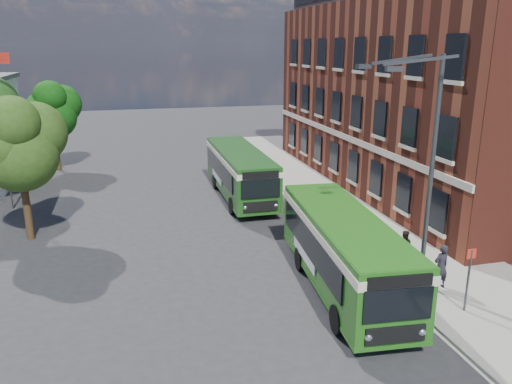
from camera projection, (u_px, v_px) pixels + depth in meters
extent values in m
plane|color=#2B2B2E|center=(280.00, 281.00, 20.44)|extent=(120.00, 120.00, 0.00)
cube|color=gray|center=(353.00, 207.00, 29.54)|extent=(6.00, 48.00, 0.15)
cube|color=beige|center=(304.00, 212.00, 28.82)|extent=(0.12, 48.00, 0.01)
cube|color=maroon|center=(428.00, 96.00, 33.26)|extent=(12.00, 26.00, 12.00)
cube|color=beige|center=(343.00, 136.00, 32.49)|extent=(0.12, 26.00, 0.35)
cylinder|color=#3A3D40|center=(2.00, 133.00, 28.23)|extent=(0.10, 0.10, 9.00)
cube|color=#A31D12|center=(0.00, 58.00, 27.18)|extent=(0.90, 0.02, 0.60)
cylinder|color=#3A3D40|center=(420.00, 284.00, 19.80)|extent=(0.44, 0.44, 0.30)
cylinder|color=#3A3D40|center=(431.00, 179.00, 18.57)|extent=(0.18, 0.18, 9.00)
cube|color=#3A3D40|center=(421.00, 60.00, 16.50)|extent=(2.58, 0.46, 0.37)
cube|color=#3A3D40|center=(402.00, 59.00, 17.61)|extent=(2.58, 0.46, 0.37)
cube|color=#3A3D40|center=(394.00, 69.00, 15.82)|extent=(0.55, 0.22, 0.16)
cube|color=#3A3D40|center=(364.00, 66.00, 17.83)|extent=(0.55, 0.22, 0.16)
cylinder|color=#3A3D40|center=(468.00, 283.00, 17.54)|extent=(0.08, 0.08, 2.50)
cube|color=red|center=(471.00, 254.00, 17.23)|extent=(0.35, 0.04, 0.35)
cube|color=#246319|center=(343.00, 247.00, 19.26)|extent=(3.34, 9.78, 2.45)
cube|color=#246319|center=(342.00, 277.00, 19.62)|extent=(3.38, 9.82, 0.14)
cube|color=black|center=(309.00, 243.00, 19.31)|extent=(0.77, 7.77, 1.10)
cube|color=black|center=(372.00, 239.00, 19.71)|extent=(0.77, 7.77, 1.10)
cube|color=#F0E7C5|center=(344.00, 227.00, 19.03)|extent=(3.41, 9.84, 0.32)
cube|color=#246319|center=(345.00, 218.00, 18.93)|extent=(3.23, 9.67, 0.12)
cube|color=black|center=(398.00, 305.00, 14.65)|extent=(2.15, 0.27, 1.05)
cube|color=black|center=(400.00, 282.00, 14.43)|extent=(2.00, 0.26, 0.38)
cube|color=black|center=(395.00, 335.00, 14.92)|extent=(1.90, 0.25, 0.55)
sphere|color=silver|center=(368.00, 337.00, 14.80)|extent=(0.26, 0.26, 0.26)
sphere|color=silver|center=(422.00, 332.00, 15.07)|extent=(0.26, 0.26, 0.26)
cube|color=black|center=(310.00, 204.00, 23.77)|extent=(2.00, 0.26, 0.90)
cube|color=white|center=(304.00, 254.00, 20.18)|extent=(0.32, 3.19, 0.45)
cylinder|color=black|center=(338.00, 320.00, 16.60)|extent=(0.37, 1.02, 1.00)
cylinder|color=black|center=(404.00, 314.00, 16.97)|extent=(0.37, 1.02, 1.00)
cylinder|color=black|center=(300.00, 259.00, 21.33)|extent=(0.37, 1.02, 1.00)
cylinder|color=black|center=(353.00, 255.00, 21.70)|extent=(0.37, 1.02, 1.00)
cube|color=#1C4C17|center=(240.00, 170.00, 31.31)|extent=(2.54, 10.16, 2.45)
cube|color=#1C4C17|center=(240.00, 189.00, 31.67)|extent=(2.58, 10.20, 0.14)
cube|color=black|center=(219.00, 168.00, 31.25)|extent=(0.11, 8.35, 1.10)
cube|color=black|center=(258.00, 165.00, 31.86)|extent=(0.11, 8.35, 1.10)
cube|color=#F3EFC8|center=(240.00, 157.00, 31.08)|extent=(2.60, 10.22, 0.32)
cube|color=#1C4C17|center=(240.00, 151.00, 30.98)|extent=(2.44, 10.06, 0.12)
cube|color=black|center=(261.00, 189.00, 26.52)|extent=(2.15, 0.09, 1.05)
cube|color=black|center=(261.00, 175.00, 26.30)|extent=(2.00, 0.09, 0.38)
cube|color=black|center=(261.00, 207.00, 26.79)|extent=(1.90, 0.09, 0.55)
sphere|color=silver|center=(245.00, 208.00, 26.61)|extent=(0.26, 0.26, 0.26)
sphere|color=silver|center=(276.00, 205.00, 27.01)|extent=(0.26, 0.26, 0.26)
cube|color=black|center=(224.00, 150.00, 35.99)|extent=(2.00, 0.09, 0.90)
cube|color=white|center=(217.00, 177.00, 32.11)|extent=(0.05, 3.20, 0.45)
cylinder|color=black|center=(232.00, 206.00, 28.35)|extent=(0.28, 1.00, 1.00)
cylinder|color=black|center=(272.00, 203.00, 28.91)|extent=(0.28, 1.00, 1.00)
cylinder|color=black|center=(216.00, 181.00, 33.51)|extent=(0.28, 1.00, 1.00)
cylinder|color=black|center=(249.00, 179.00, 34.06)|extent=(0.28, 1.00, 1.00)
imported|color=black|center=(441.00, 266.00, 19.30)|extent=(0.70, 0.50, 1.80)
imported|color=black|center=(404.00, 247.00, 21.54)|extent=(0.92, 0.86, 1.51)
cylinder|color=#392514|center=(27.00, 210.00, 24.46)|extent=(0.36, 0.36, 3.05)
sphere|color=#294415|center=(20.00, 154.00, 23.68)|extent=(3.60, 3.60, 3.60)
sphere|color=#294415|center=(35.00, 133.00, 24.11)|extent=(3.05, 3.05, 3.05)
sphere|color=#294415|center=(1.00, 145.00, 22.92)|extent=(2.77, 2.77, 2.77)
sphere|color=#294415|center=(12.00, 123.00, 22.58)|extent=(2.49, 2.49, 2.49)
cylinder|color=#392514|center=(57.00, 151.00, 38.27)|extent=(0.36, 0.36, 2.92)
sphere|color=#0E3D0C|center=(53.00, 117.00, 37.52)|extent=(3.45, 3.45, 3.45)
sphere|color=#0E3D0C|center=(62.00, 104.00, 37.93)|extent=(2.92, 2.92, 2.92)
sphere|color=#0E3D0C|center=(43.00, 111.00, 36.80)|extent=(2.66, 2.66, 2.66)
sphere|color=#0E3D0C|center=(50.00, 97.00, 36.47)|extent=(2.39, 2.39, 2.39)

